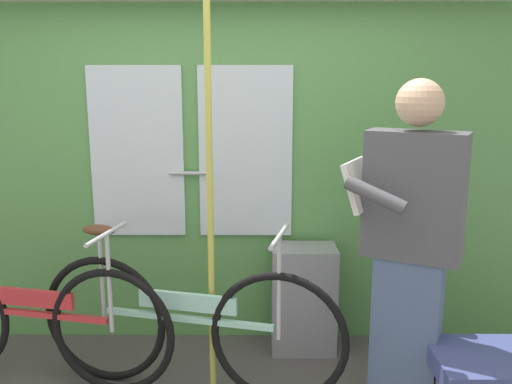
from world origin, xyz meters
TOP-DOWN VIEW (x-y plane):
  - train_door_wall at (-0.01, 1.16)m, footprint 4.11×0.28m
  - bicycle_near_door at (-1.09, 0.54)m, footprint 1.73×0.53m
  - bicycle_leaning_behind at (-0.17, 0.45)m, footprint 1.76×0.56m
  - passenger_reading_newspaper at (1.00, 0.29)m, footprint 0.64×0.59m
  - trash_bin_by_wall at (0.53, 0.95)m, footprint 0.41×0.28m
  - handrail_pole at (-0.02, 0.47)m, footprint 0.04×0.04m

SIDE VIEW (x-z plane):
  - trash_bin_by_wall at x=0.53m, z-range 0.00..0.70m
  - bicycle_near_door at x=-1.09m, z-range -0.08..0.87m
  - bicycle_leaning_behind at x=-0.17m, z-range -0.08..0.89m
  - passenger_reading_newspaper at x=1.00m, z-range 0.05..1.81m
  - handrail_pole at x=-0.02m, z-range 0.00..2.21m
  - train_door_wall at x=-0.01m, z-range 0.05..2.30m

